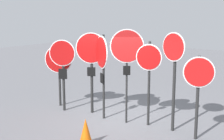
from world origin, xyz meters
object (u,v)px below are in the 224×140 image
Objects in this scene: stop_sign_4 at (127,52)px; stop_sign_2 at (91,57)px; stop_sign_5 at (149,66)px; stop_sign_3 at (102,58)px; traffic_cone_0 at (86,132)px; stop_sign_6 at (174,62)px; stop_sign_0 at (59,63)px; stop_sign_1 at (63,62)px; stop_sign_7 at (198,81)px.

stop_sign_2 is at bearing 139.73° from stop_sign_4.
stop_sign_2 is 1.07× the size of stop_sign_5.
traffic_cone_0 is (0.83, -1.78, -1.51)m from stop_sign_3.
stop_sign_4 reaches higher than stop_sign_6.
stop_sign_2 is 2.74m from stop_sign_6.
stop_sign_4 reaches higher than stop_sign_0.
stop_sign_4 is (1.41, -0.17, 0.27)m from stop_sign_2.
stop_sign_0 is at bearing 143.49° from stop_sign_4.
stop_sign_1 is 0.92× the size of stop_sign_3.
stop_sign_0 is 0.99× the size of stop_sign_7.
stop_sign_1 is at bearing 172.57° from stop_sign_2.
traffic_cone_0 is (1.42, -2.02, -1.47)m from stop_sign_2.
stop_sign_7 is at bearing -34.03° from stop_sign_4.
stop_sign_0 is 4.88m from stop_sign_7.
stop_sign_5 is at bearing 150.02° from stop_sign_7.
stop_sign_1 is 3.15m from traffic_cone_0.
stop_sign_2 is 1.21× the size of stop_sign_7.
stop_sign_1 is 0.91× the size of stop_sign_2.
stop_sign_6 is at bearing -12.84° from stop_sign_5.
stop_sign_7 is 3.20× the size of traffic_cone_0.
stop_sign_1 is 3.51× the size of traffic_cone_0.
stop_sign_3 reaches higher than stop_sign_0.
stop_sign_4 is at bearing 90.40° from traffic_cone_0.
stop_sign_1 is at bearing 144.12° from traffic_cone_0.
stop_sign_7 reaches higher than traffic_cone_0.
stop_sign_1 is (0.49, -0.32, 0.14)m from stop_sign_0.
stop_sign_3 is 2.16m from stop_sign_6.
stop_sign_1 reaches higher than stop_sign_7.
stop_sign_0 is at bearing -160.85° from stop_sign_6.
stop_sign_3 is (1.98, -0.22, 0.35)m from stop_sign_0.
traffic_cone_0 is (-2.06, -1.83, -1.18)m from stop_sign_7.
stop_sign_3 is (0.59, -0.24, 0.04)m from stop_sign_2.
stop_sign_4 is 2.15m from stop_sign_7.
stop_sign_5 is (1.42, 0.26, -0.14)m from stop_sign_3.
stop_sign_6 reaches higher than stop_sign_2.
stop_sign_1 is 0.98m from stop_sign_2.
stop_sign_2 is (0.90, 0.34, 0.17)m from stop_sign_1.
stop_sign_6 reaches higher than stop_sign_3.
stop_sign_1 is 1.51m from stop_sign_3.
stop_sign_7 is (2.90, 0.05, -0.33)m from stop_sign_3.
stop_sign_3 is 0.85m from stop_sign_4.
stop_sign_1 is 1.10× the size of stop_sign_7.
stop_sign_4 is at bearing 39.29° from stop_sign_3.
stop_sign_2 reaches higher than traffic_cone_0.
stop_sign_3 reaches higher than traffic_cone_0.
stop_sign_6 reaches higher than stop_sign_0.
stop_sign_0 is 0.60m from stop_sign_1.
stop_sign_6 is (0.73, -0.00, 0.18)m from stop_sign_5.
traffic_cone_0 is at bearing -118.43° from stop_sign_5.
stop_sign_3 reaches higher than stop_sign_1.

